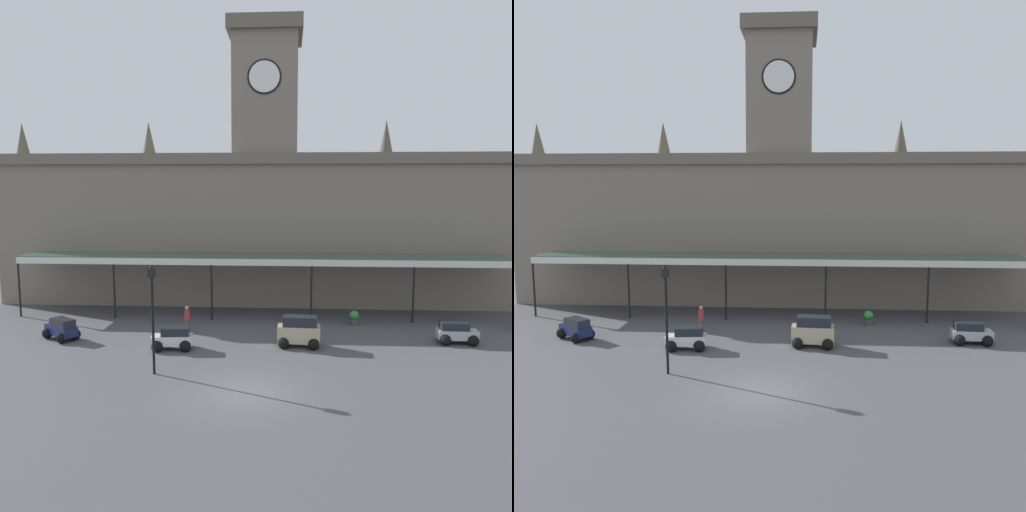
% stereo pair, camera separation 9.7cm
% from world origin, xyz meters
% --- Properties ---
extents(ground_plane, '(140.00, 140.00, 0.00)m').
position_xyz_m(ground_plane, '(0.00, 0.00, 0.00)').
color(ground_plane, '#49494E').
extents(station_building, '(40.89, 5.79, 21.19)m').
position_xyz_m(station_building, '(0.00, 18.63, 6.68)').
color(station_building, slate).
rests_on(station_building, ground).
extents(entrance_canopy, '(34.01, 3.26, 4.30)m').
position_xyz_m(entrance_canopy, '(-0.00, 13.52, 4.15)').
color(entrance_canopy, '#38564C').
rests_on(entrance_canopy, ground).
extents(car_white_estate, '(2.33, 1.69, 1.27)m').
position_xyz_m(car_white_estate, '(-4.60, 5.66, 0.56)').
color(car_white_estate, silver).
rests_on(car_white_estate, ground).
extents(car_beige_van, '(2.45, 1.68, 1.77)m').
position_xyz_m(car_beige_van, '(2.46, 6.58, 0.81)').
color(car_beige_van, tan).
rests_on(car_beige_van, ground).
extents(car_navy_estate, '(2.43, 2.27, 1.27)m').
position_xyz_m(car_navy_estate, '(-11.68, 7.17, 0.56)').
color(car_navy_estate, '#19214C').
rests_on(car_navy_estate, ground).
extents(car_silver_estate, '(2.29, 1.61, 1.27)m').
position_xyz_m(car_silver_estate, '(11.60, 7.78, 0.56)').
color(car_silver_estate, '#B2B5BA').
rests_on(car_silver_estate, ground).
extents(pedestrian_crossing_forecourt, '(0.34, 0.39, 1.67)m').
position_xyz_m(pedestrian_crossing_forecourt, '(-4.48, 9.12, 0.91)').
color(pedestrian_crossing_forecourt, brown).
rests_on(pedestrian_crossing_forecourt, ground).
extents(victorian_lamppost, '(0.30, 0.30, 5.33)m').
position_xyz_m(victorian_lamppost, '(-4.65, 1.84, 3.29)').
color(victorian_lamppost, black).
rests_on(victorian_lamppost, ground).
extents(planter_by_canopy, '(0.60, 0.60, 0.96)m').
position_xyz_m(planter_by_canopy, '(6.18, 11.48, 0.49)').
color(planter_by_canopy, '#47423D').
rests_on(planter_by_canopy, ground).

